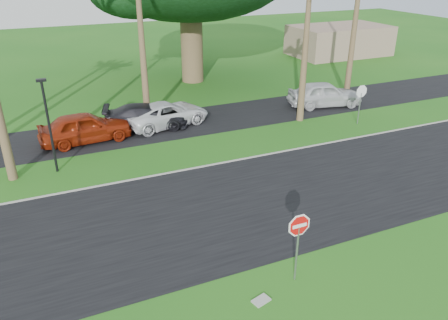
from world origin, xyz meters
name	(u,v)px	position (x,y,z in m)	size (l,w,h in m)	color
ground	(241,234)	(0.00, 0.00, 0.00)	(120.00, 120.00, 0.00)	#1D5816
road	(221,209)	(0.00, 2.00, 0.01)	(120.00, 8.00, 0.02)	black
parking_strip	(154,127)	(0.00, 12.50, 0.01)	(120.00, 5.00, 0.02)	black
curb	(189,169)	(0.00, 6.05, 0.03)	(120.00, 0.12, 0.06)	gray
stop_sign_near	(298,234)	(0.50, -3.00, 1.77)	(1.05, 0.07, 2.62)	gray
stop_sign_far	(361,97)	(12.00, 8.00, 1.77)	(1.05, 0.07, 2.62)	gray
streetlight_right	(48,121)	(-6.00, 8.50, 2.65)	(0.45, 0.25, 4.64)	black
building_far	(339,40)	(24.00, 26.00, 1.50)	(10.00, 6.00, 3.00)	gray
car_red	(85,128)	(-4.12, 11.80, 0.86)	(2.04, 5.06, 1.72)	maroon
car_dark	(146,117)	(-0.41, 12.57, 0.74)	(2.06, 5.07, 1.47)	black
car_minivan	(167,114)	(0.88, 12.54, 0.73)	(2.44, 5.29, 1.47)	silver
car_pickup	(325,94)	(12.13, 11.81, 0.87)	(2.05, 5.10, 1.74)	silver
utility_slab	(261,300)	(-0.99, -3.46, 0.03)	(0.55, 0.35, 0.06)	#989991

